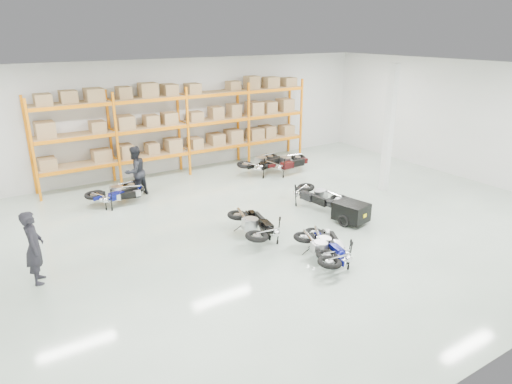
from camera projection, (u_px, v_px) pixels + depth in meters
room at (276, 153)px, 12.98m from camera, size 18.00×18.00×18.00m
pallet_rack at (183, 118)px, 18.10m from camera, size 11.28×0.98×3.62m
structural_column at (389, 129)px, 16.01m from camera, size 0.25×0.25×4.50m
moto_blue_centre at (324, 245)px, 11.31m from camera, size 1.23×1.87×1.11m
moto_silver_left at (328, 240)px, 11.65m from camera, size 1.39×1.76×1.02m
moto_black_far_left at (255, 221)px, 12.62m from camera, size 1.26×1.99×1.19m
moto_touring_right at (317, 192)px, 14.92m from camera, size 1.07×1.87×1.15m
trailer at (351, 212)px, 13.71m from camera, size 0.93×1.62×0.66m
moto_back_a at (116, 189)px, 15.27m from camera, size 1.89×1.28×1.12m
moto_back_b at (117, 191)px, 15.21m from camera, size 1.67×1.03×1.01m
moto_back_c at (262, 159)px, 18.52m from camera, size 2.11×1.46×1.24m
moto_back_d at (286, 159)px, 18.55m from camera, size 1.92×0.99×1.22m
person_left at (34, 247)px, 10.37m from camera, size 0.54×0.71×1.76m
person_back at (135, 172)px, 15.86m from camera, size 1.08×0.99×1.79m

